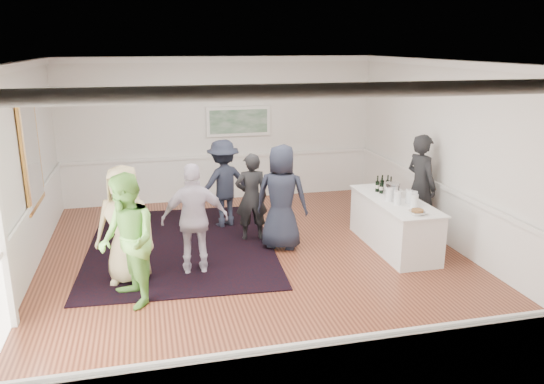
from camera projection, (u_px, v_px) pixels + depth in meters
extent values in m
plane|color=brown|center=(259.00, 266.00, 8.55)|extent=(8.00, 8.00, 0.00)
cube|color=white|center=(257.00, 62.00, 7.68)|extent=(7.00, 8.00, 0.02)
cube|color=white|center=(11.00, 183.00, 7.33)|extent=(0.02, 8.00, 3.20)
cube|color=white|center=(461.00, 158.00, 8.91)|extent=(0.02, 8.00, 3.20)
cube|color=white|center=(221.00, 130.00, 11.86)|extent=(7.00, 0.02, 3.20)
cube|color=white|center=(360.00, 278.00, 4.37)|extent=(7.00, 0.02, 3.20)
cube|color=gold|center=(31.00, 151.00, 8.50)|extent=(0.04, 1.25, 1.85)
cube|color=white|center=(32.00, 151.00, 8.50)|extent=(0.01, 1.05, 1.65)
cube|color=white|center=(2.00, 237.00, 6.44)|extent=(0.10, 0.14, 2.40)
cube|color=white|center=(238.00, 121.00, 11.85)|extent=(1.44, 0.05, 0.66)
cube|color=#215A2F|center=(239.00, 121.00, 11.82)|extent=(1.30, 0.01, 0.52)
cube|color=black|center=(181.00, 245.00, 9.41)|extent=(3.43, 4.36, 0.02)
cube|color=white|center=(394.00, 224.00, 9.23)|extent=(0.76, 2.10, 0.86)
cube|color=white|center=(395.00, 200.00, 9.11)|extent=(0.82, 2.16, 0.02)
imported|color=black|center=(421.00, 186.00, 9.70)|extent=(0.60, 0.78, 1.90)
imported|color=tan|center=(125.00, 225.00, 7.77)|extent=(1.01, 0.81, 1.79)
imported|color=#70BA4A|center=(127.00, 241.00, 7.08)|extent=(0.96, 1.08, 1.84)
imported|color=silver|center=(195.00, 219.00, 8.11)|extent=(1.04, 0.47, 1.74)
imported|color=#1C2130|center=(224.00, 184.00, 10.22)|extent=(1.25, 0.95, 1.71)
imported|color=black|center=(251.00, 197.00, 9.51)|extent=(0.61, 0.42, 1.60)
imported|color=#1C2130|center=(282.00, 197.00, 9.09)|extent=(1.06, 0.91, 1.84)
cylinder|color=#86B440|center=(398.00, 198.00, 8.80)|extent=(0.12, 0.12, 0.24)
cylinder|color=#C9443B|center=(409.00, 196.00, 8.87)|extent=(0.12, 0.12, 0.24)
cylinder|color=#77BD43|center=(389.00, 194.00, 8.99)|extent=(0.12, 0.12, 0.24)
cylinder|color=white|center=(415.00, 201.00, 8.63)|extent=(0.12, 0.12, 0.24)
cylinder|color=#67AB3D|center=(414.00, 198.00, 8.80)|extent=(0.12, 0.12, 0.24)
cylinder|color=silver|center=(392.00, 190.00, 9.25)|extent=(0.26, 0.26, 0.24)
imported|color=white|center=(417.00, 212.00, 8.32)|extent=(0.27, 0.27, 0.07)
cylinder|color=olive|center=(417.00, 211.00, 8.32)|extent=(0.19, 0.19, 0.04)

